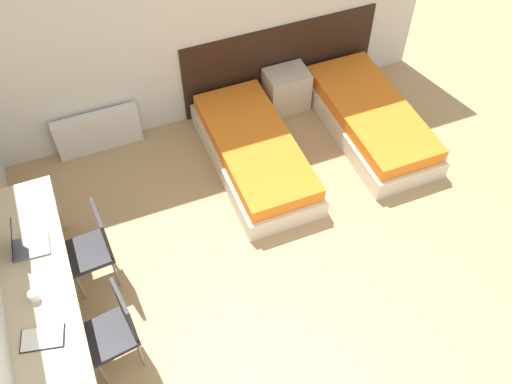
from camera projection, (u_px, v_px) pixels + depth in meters
name	position (u px, v px, depth m)	size (l,w,h in m)	color
wall_back	(191.00, 18.00, 6.00)	(5.71, 0.05, 2.70)	silver
headboard_panel	(280.00, 62.00, 6.87)	(2.44, 0.03, 1.02)	black
bed_near_window	(255.00, 153.00, 6.34)	(0.88, 1.95, 0.41)	beige
bed_near_door	(370.00, 119.00, 6.69)	(0.88, 1.95, 0.41)	beige
nightstand	(286.00, 89.00, 6.93)	(0.51, 0.38, 0.52)	beige
radiator	(98.00, 131.00, 6.48)	(0.96, 0.12, 0.51)	silver
desk	(44.00, 298.00, 4.71)	(0.55, 2.39, 0.78)	#C6B28E
chair_near_laptop	(93.00, 245.00, 5.16)	(0.42, 0.42, 0.95)	#232328
chair_near_notebook	(115.00, 327.00, 4.65)	(0.45, 0.45, 0.95)	#232328
laptop	(24.00, 245.00, 4.78)	(0.33, 0.26, 0.31)	slate
open_notebook	(42.00, 338.00, 4.31)	(0.36, 0.26, 0.02)	black
mug	(33.00, 296.00, 4.50)	(0.08, 0.08, 0.09)	white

